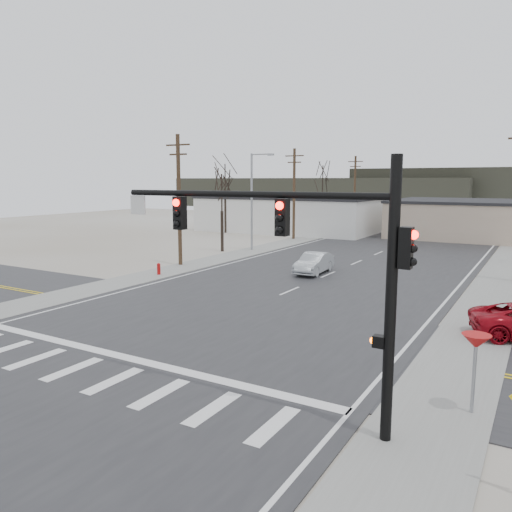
{
  "coord_description": "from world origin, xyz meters",
  "views": [
    {
      "loc": [
        12.95,
        -18.1,
        6.6
      ],
      "look_at": [
        -0.25,
        4.44,
        2.6
      ],
      "focal_mm": 35.0,
      "sensor_mm": 36.0,
      "label": 1
    }
  ],
  "objects_px": {
    "sedan_crossing": "(314,263)",
    "car_far_a": "(475,227)",
    "fire_hydrant": "(159,269)",
    "car_far_b": "(429,220)",
    "traffic_signal_mast": "(319,255)"
  },
  "relations": [
    {
      "from": "traffic_signal_mast",
      "to": "fire_hydrant",
      "type": "distance_m",
      "value": 23.39
    },
    {
      "from": "traffic_signal_mast",
      "to": "car_far_a",
      "type": "relative_size",
      "value": 1.62
    },
    {
      "from": "traffic_signal_mast",
      "to": "fire_hydrant",
      "type": "relative_size",
      "value": 10.29
    },
    {
      "from": "fire_hydrant",
      "to": "car_far_a",
      "type": "distance_m",
      "value": 43.12
    },
    {
      "from": "car_far_b",
      "to": "traffic_signal_mast",
      "type": "bearing_deg",
      "value": -86.01
    },
    {
      "from": "car_far_b",
      "to": "car_far_a",
      "type": "bearing_deg",
      "value": -59.97
    },
    {
      "from": "car_far_b",
      "to": "fire_hydrant",
      "type": "bearing_deg",
      "value": -103.6
    },
    {
      "from": "fire_hydrant",
      "to": "sedan_crossing",
      "type": "bearing_deg",
      "value": 33.34
    },
    {
      "from": "fire_hydrant",
      "to": "car_far_a",
      "type": "height_order",
      "value": "car_far_a"
    },
    {
      "from": "traffic_signal_mast",
      "to": "sedan_crossing",
      "type": "height_order",
      "value": "traffic_signal_mast"
    },
    {
      "from": "car_far_a",
      "to": "car_far_b",
      "type": "height_order",
      "value": "car_far_a"
    },
    {
      "from": "sedan_crossing",
      "to": "car_far_a",
      "type": "distance_m",
      "value": 34.81
    },
    {
      "from": "fire_hydrant",
      "to": "car_far_b",
      "type": "xyz_separation_m",
      "value": [
        7.85,
        51.27,
        0.2
      ]
    },
    {
      "from": "traffic_signal_mast",
      "to": "car_far_b",
      "type": "height_order",
      "value": "traffic_signal_mast"
    },
    {
      "from": "traffic_signal_mast",
      "to": "car_far_a",
      "type": "distance_m",
      "value": 54.61
    }
  ]
}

